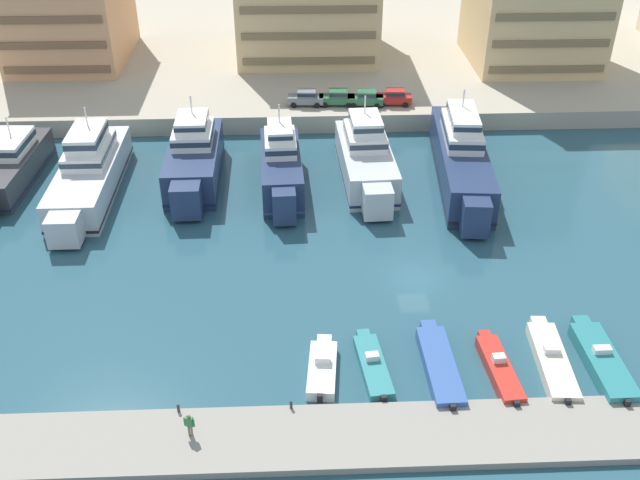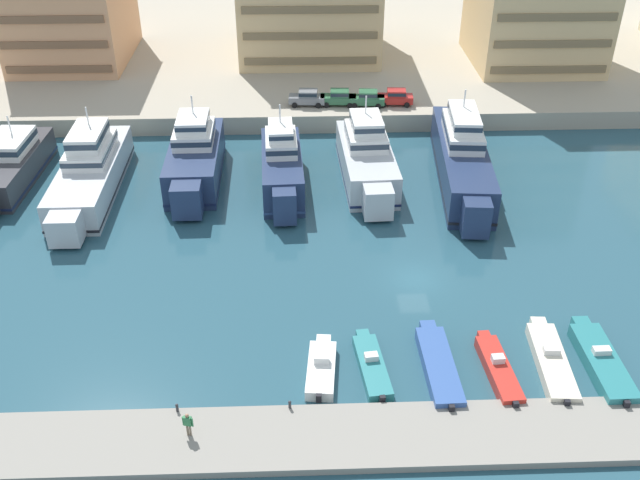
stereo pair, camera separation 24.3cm
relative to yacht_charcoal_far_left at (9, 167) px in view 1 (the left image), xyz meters
name	(u,v)px [view 1 (the left image)]	position (x,y,z in m)	size (l,w,h in m)	color
ground_plane	(416,279)	(37.70, -17.81, -1.72)	(400.00, 400.00, 0.00)	#285160
quay_promenade	(353,31)	(37.70, 45.22, -0.69)	(180.00, 70.00, 2.08)	#ADA38E
pier_dock	(457,434)	(37.70, -34.22, -1.47)	(120.00, 5.09, 0.51)	gray
yacht_charcoal_far_left	(9,167)	(0.00, 0.00, 0.00)	(5.11, 16.46, 6.11)	#333338
yacht_silver_left	(89,172)	(8.40, -2.20, 0.36)	(5.00, 20.16, 7.67)	silver
yacht_navy_mid_left	(194,158)	(18.23, -0.14, 0.59)	(5.06, 16.46, 8.02)	navy
yacht_navy_center_left	(281,167)	(26.87, -2.25, 0.57)	(4.32, 15.03, 7.93)	navy
yacht_silver_center	(366,158)	(35.25, -0.68, 0.50)	(5.37, 16.79, 7.95)	silver
yacht_navy_center_right	(461,157)	(44.61, -1.27, 0.74)	(6.03, 22.36, 8.44)	navy
motorboat_white_far_left	(322,368)	(29.69, -28.29, -1.30)	(2.32, 6.19, 1.35)	white
motorboat_teal_left	(373,365)	(33.13, -28.12, -1.35)	(2.29, 7.00, 1.16)	teal
motorboat_blue_mid_left	(439,365)	(37.65, -28.40, -1.26)	(2.17, 8.60, 0.93)	#33569E
motorboat_red_center_left	(499,369)	(41.61, -28.87, -1.27)	(1.94, 7.26, 1.35)	red
motorboat_cream_center	(552,360)	(45.44, -28.19, -1.28)	(2.46, 8.62, 1.31)	beige
motorboat_teal_center_right	(602,361)	(48.80, -28.46, -1.20)	(2.26, 8.66, 1.44)	teal
car_grey_far_left	(306,97)	(29.66, 13.51, 1.33)	(4.22, 2.16, 1.80)	slate
car_green_left	(337,97)	(33.27, 13.41, 1.33)	(4.20, 2.12, 1.80)	#2D6642
car_green_mid_left	(366,98)	(36.50, 13.07, 1.33)	(4.24, 2.22, 1.80)	#2D6642
car_red_center_left	(394,96)	(39.79, 13.29, 1.33)	(4.21, 2.16, 1.80)	red
pedestrian_near_edge	(189,423)	(21.47, -33.88, -0.16)	(0.67, 0.35, 1.77)	#7A6B56
bollard_west	(178,408)	(20.49, -31.92, -0.89)	(0.20, 0.20, 0.61)	#2D2D33
bollard_west_mid	(291,404)	(27.56, -31.92, -0.89)	(0.20, 0.20, 0.61)	#2D2D33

